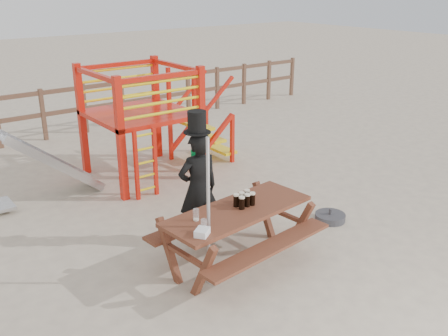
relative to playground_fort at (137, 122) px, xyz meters
The scene contains 10 objects.
ground 3.74m from the playground_fort, 91.99° to the right, with size 60.00×60.00×0.00m, color #C3B398.
back_fence 3.44m from the playground_fort, 92.08° to the left, with size 15.09×0.09×1.20m.
playground_fort is the anchor object (origin of this frame).
picnic_table 3.62m from the playground_fort, 97.98° to the right, with size 2.12×1.55×0.78m.
man_with_hat 2.82m from the playground_fort, 101.57° to the right, with size 0.63×0.46×1.91m.
metal_pole 3.86m from the playground_fort, 106.15° to the right, with size 0.04×0.04×1.88m, color #B2B2B7.
parasol_base 3.87m from the playground_fort, 67.61° to the right, with size 0.47×0.47×0.20m.
paper_bag 4.04m from the playground_fort, 108.14° to the right, with size 0.18×0.14×0.08m, color white.
stout_pints 3.53m from the playground_fort, 95.90° to the right, with size 0.27×0.20×0.17m.
empty_glasses 3.80m from the playground_fort, 107.45° to the right, with size 0.16×0.36×0.15m.
Camera 1 is at (-3.99, -4.38, 3.48)m, focal length 40.00 mm.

